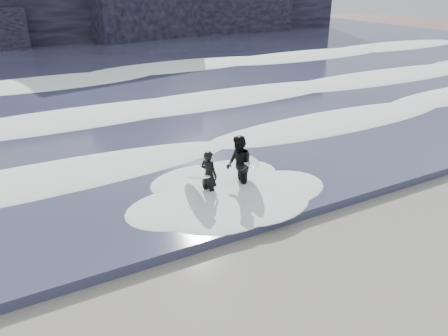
{
  "coord_description": "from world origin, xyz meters",
  "views": [
    {
      "loc": [
        -7.51,
        -5.73,
        6.72
      ],
      "look_at": [
        -1.26,
        5.58,
        1.0
      ],
      "focal_mm": 35.0,
      "sensor_mm": 36.0,
      "label": 1
    }
  ],
  "objects": [
    {
      "name": "ground",
      "position": [
        0.0,
        0.0,
        0.0
      ],
      "size": [
        120.0,
        120.0,
        0.0
      ],
      "primitive_type": "plane",
      "color": "#825B4C",
      "rests_on": "ground"
    },
    {
      "name": "sea",
      "position": [
        0.0,
        29.0,
        0.15
      ],
      "size": [
        90.0,
        52.0,
        0.3
      ],
      "primitive_type": "cube",
      "color": "#31344F",
      "rests_on": "ground"
    },
    {
      "name": "foam_near",
      "position": [
        0.0,
        9.0,
        0.4
      ],
      "size": [
        60.0,
        3.2,
        0.2
      ],
      "primitive_type": "ellipsoid",
      "color": "white",
      "rests_on": "sea"
    },
    {
      "name": "foam_mid",
      "position": [
        0.0,
        16.0,
        0.42
      ],
      "size": [
        60.0,
        4.0,
        0.24
      ],
      "primitive_type": "ellipsoid",
      "color": "white",
      "rests_on": "sea"
    },
    {
      "name": "foam_far",
      "position": [
        0.0,
        25.0,
        0.45
      ],
      "size": [
        60.0,
        4.8,
        0.3
      ],
      "primitive_type": "ellipsoid",
      "color": "white",
      "rests_on": "sea"
    },
    {
      "name": "surfer_left",
      "position": [
        -1.87,
        5.63,
        0.85
      ],
      "size": [
        1.05,
        1.92,
        1.68
      ],
      "color": "black",
      "rests_on": "ground"
    },
    {
      "name": "surfer_right",
      "position": [
        -0.7,
        5.53,
        1.01
      ],
      "size": [
        1.52,
        2.01,
        2.0
      ],
      "color": "black",
      "rests_on": "ground"
    }
  ]
}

